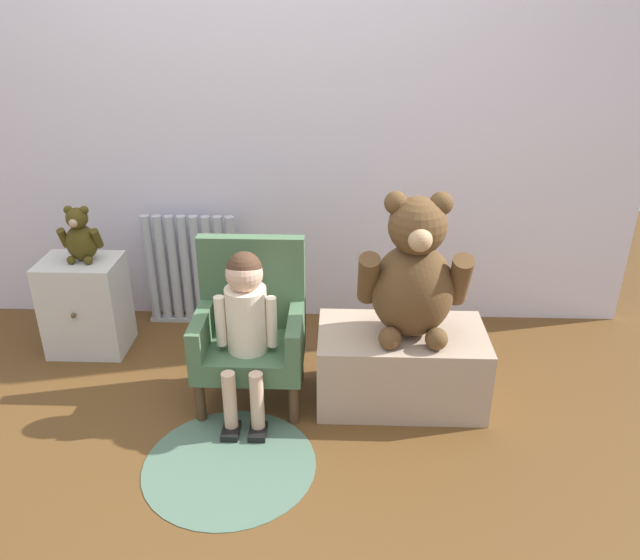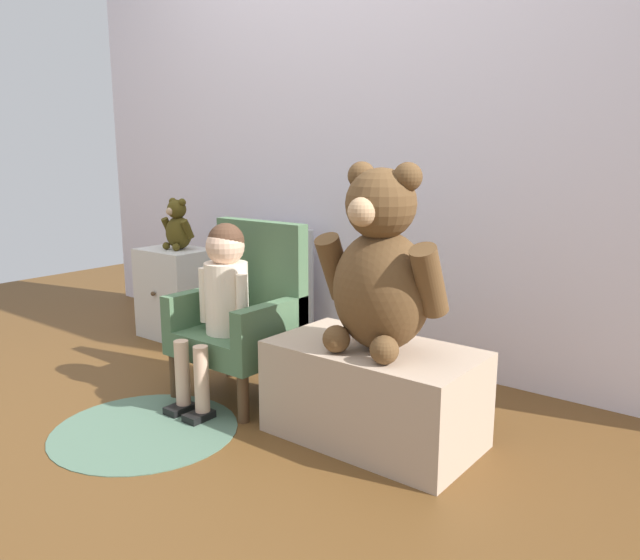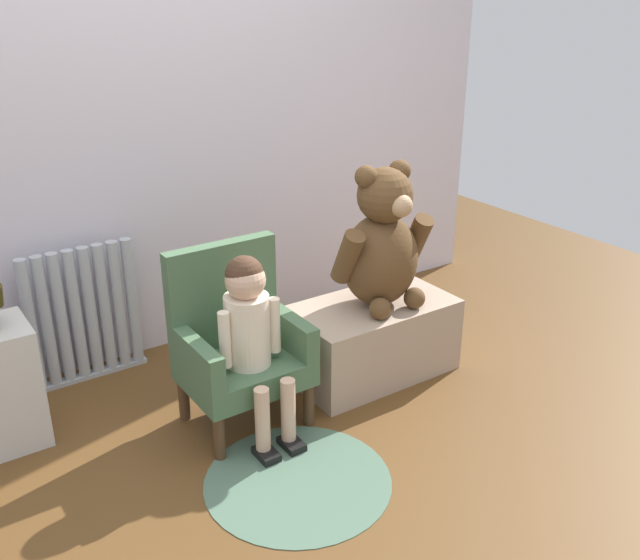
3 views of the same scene
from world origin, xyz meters
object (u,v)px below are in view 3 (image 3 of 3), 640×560
floor_rug (298,481)px  radiator (84,315)px  low_bench (371,338)px  child_armchair (237,342)px  large_teddy_bear (382,245)px  child_figure (250,323)px

floor_rug → radiator: bearing=108.3°
low_bench → floor_rug: size_ratio=1.07×
child_armchair → large_teddy_bear: 0.73m
large_teddy_bear → child_armchair: bearing=176.9°
large_teddy_bear → floor_rug: (-0.71, -0.44, -0.60)m
radiator → child_figure: (0.40, -0.76, 0.17)m
child_armchair → child_figure: (0.00, -0.11, 0.13)m
radiator → floor_rug: bearing=-71.7°
child_figure → large_teddy_bear: (0.68, 0.08, 0.14)m
child_figure → floor_rug: (-0.03, -0.37, -0.46)m
child_armchair → low_bench: (0.65, -0.02, -0.16)m
low_bench → child_armchair: bearing=178.1°
radiator → child_figure: child_figure is taller
radiator → child_figure: 0.87m
child_figure → large_teddy_bear: 0.70m
large_teddy_bear → child_figure: bearing=-173.6°
child_armchair → floor_rug: size_ratio=1.07×
large_teddy_bear → radiator: bearing=147.8°
child_figure → large_teddy_bear: bearing=6.4°
radiator → low_bench: (1.05, -0.66, -0.13)m
radiator → floor_rug: size_ratio=0.91×
radiator → low_bench: 1.25m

